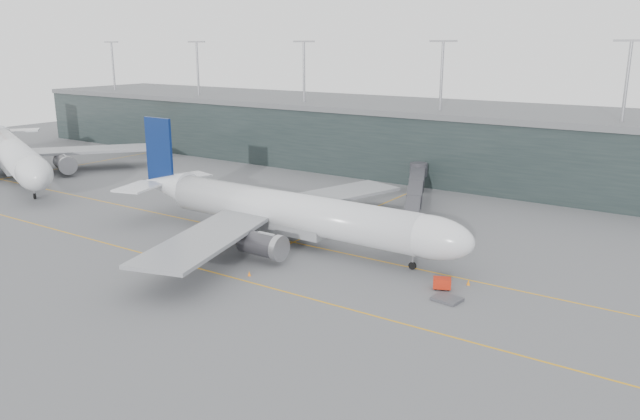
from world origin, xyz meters
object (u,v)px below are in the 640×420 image
Objects in this scene: main_aircraft at (287,212)px; second_aircraft at (14,154)px; jet_bridge at (431,193)px; gse_cart at (442,283)px.

second_aircraft is at bearing 177.96° from main_aircraft.
jet_bridge is 17.75× the size of gse_cart.
main_aircraft is 1.36× the size of jet_bridge.
second_aircraft is at bearing 151.84° from gse_cart.
jet_bridge reaches higher than gse_cart.
gse_cart is (14.87, -29.14, -3.49)m from jet_bridge.
jet_bridge is 32.90m from gse_cart.
second_aircraft reaches higher than main_aircraft.
second_aircraft is at bearing 169.77° from jet_bridge.
jet_bridge is 0.68× the size of second_aircraft.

